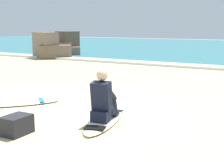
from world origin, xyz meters
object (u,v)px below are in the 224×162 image
surfboard_main (105,119)px  surfboard_spare_near (18,103)px  surfer_seated (103,100)px  beach_bag (17,125)px

surfboard_main → surfboard_spare_near: bearing=178.2°
surfboard_spare_near → surfer_seated: bearing=-5.0°
surfer_seated → beach_bag: (-0.91, -1.26, -0.28)m
surfboard_main → surfboard_spare_near: (-2.41, 0.08, 0.00)m
surfboard_spare_near → surfboard_main: bearing=-1.8°
surfboard_main → surfboard_spare_near: 2.41m
surfer_seated → beach_bag: surfer_seated is taller
surfboard_main → surfboard_spare_near: size_ratio=1.17×
surfboard_spare_near → beach_bag: 2.14m
surfboard_main → beach_bag: bearing=-121.6°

